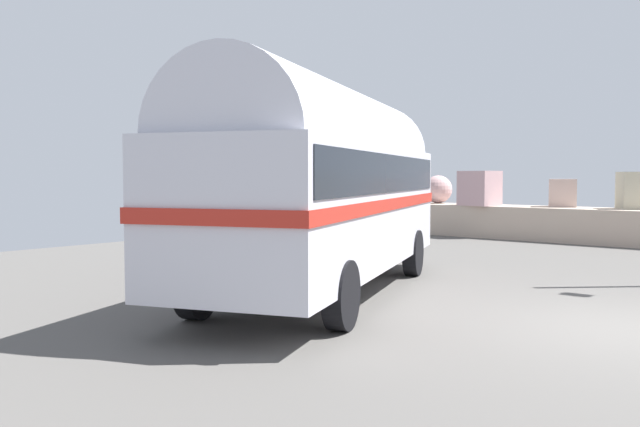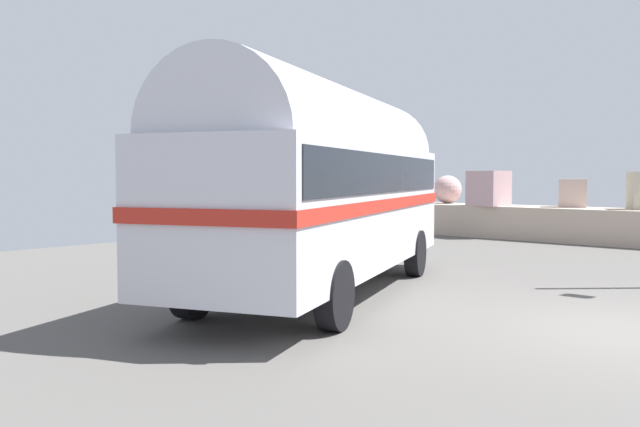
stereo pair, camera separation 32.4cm
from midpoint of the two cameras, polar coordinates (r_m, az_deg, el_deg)
The scene contains 2 objects.
ground at distance 9.96m, azimuth 24.75°, elevation -9.21°, with size 32.00×26.00×0.02m.
vintage_coach at distance 11.66m, azimuth -0.42°, elevation 2.96°, with size 5.38×8.86×3.70m.
Camera 1 is at (2.41, -9.51, 2.11)m, focal length 37.07 mm.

